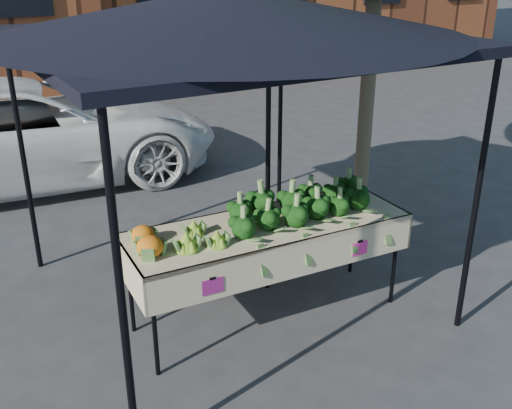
# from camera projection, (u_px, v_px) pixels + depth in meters

# --- Properties ---
(ground) EXTENTS (90.00, 90.00, 0.00)m
(ground) POSITION_uv_depth(u_px,v_px,m) (276.00, 311.00, 5.34)
(ground) COLOR #303033
(table) EXTENTS (2.44, 0.93, 0.90)m
(table) POSITION_uv_depth(u_px,v_px,m) (268.00, 271.00, 5.10)
(table) COLOR #C8BA93
(table) RESTS_ON ground
(canopy) EXTENTS (3.16, 3.16, 2.74)m
(canopy) POSITION_uv_depth(u_px,v_px,m) (228.00, 155.00, 5.09)
(canopy) COLOR black
(canopy) RESTS_ON ground
(broccoli_heap) EXTENTS (1.47, 0.57, 0.26)m
(broccoli_heap) POSITION_uv_depth(u_px,v_px,m) (299.00, 201.00, 5.04)
(broccoli_heap) COLOR black
(broccoli_heap) RESTS_ON table
(romanesco_cluster) EXTENTS (0.43, 0.47, 0.20)m
(romanesco_cluster) POSITION_uv_depth(u_px,v_px,m) (195.00, 231.00, 4.56)
(romanesco_cluster) COLOR #87B935
(romanesco_cluster) RESTS_ON table
(cauliflower_pair) EXTENTS (0.23, 0.43, 0.18)m
(cauliflower_pair) POSITION_uv_depth(u_px,v_px,m) (146.00, 239.00, 4.46)
(cauliflower_pair) COLOR orange
(cauliflower_pair) RESTS_ON table
(street_tree) EXTENTS (2.28, 2.28, 4.49)m
(street_tree) POSITION_uv_depth(u_px,v_px,m) (372.00, 32.00, 5.88)
(street_tree) COLOR #1E4C14
(street_tree) RESTS_ON ground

